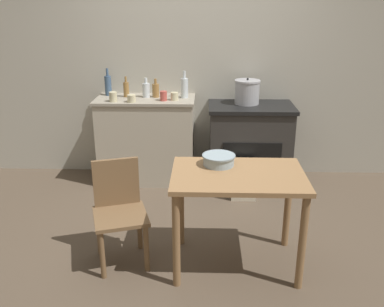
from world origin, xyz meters
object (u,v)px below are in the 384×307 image
at_px(flour_sack, 244,180).
at_px(bottle_left, 108,85).
at_px(bottle_center, 184,87).
at_px(work_table, 238,189).
at_px(cup_far_right, 132,98).
at_px(mixing_bowl_large, 219,159).
at_px(stove, 249,144).
at_px(cup_center_right, 113,97).
at_px(bottle_mid_left, 146,90).
at_px(cup_mid_right, 175,96).
at_px(bottle_far_left, 126,89).
at_px(cup_right, 163,96).
at_px(chair, 119,209).
at_px(bottle_center_left, 156,90).
at_px(stock_pot, 247,92).

height_order(flour_sack, bottle_left, bottle_left).
bearing_deg(bottle_center, flour_sack, -38.35).
relative_size(work_table, cup_far_right, 11.12).
bearing_deg(work_table, mixing_bowl_large, 130.78).
xyz_separation_m(stove, work_table, (-0.25, -1.64, 0.20)).
bearing_deg(stove, cup_center_right, -174.06).
xyz_separation_m(flour_sack, bottle_mid_left, (-1.05, 0.51, 0.83)).
bearing_deg(cup_mid_right, stove, 4.70).
height_order(bottle_far_left, cup_center_right, bottle_far_left).
distance_m(stove, cup_center_right, 1.58).
bearing_deg(cup_right, chair, -98.39).
height_order(chair, mixing_bowl_large, mixing_bowl_large).
xyz_separation_m(chair, bottle_far_left, (-0.21, 1.66, 0.60)).
xyz_separation_m(flour_sack, cup_right, (-0.85, 0.35, 0.80)).
xyz_separation_m(cup_center_right, cup_mid_right, (0.64, 0.08, -0.01)).
relative_size(stove, bottle_center_left, 4.55).
bearing_deg(bottle_center, cup_far_right, -157.17).
bearing_deg(cup_right, bottle_center_left, 121.29).
relative_size(bottle_mid_left, cup_mid_right, 2.56).
xyz_separation_m(work_table, chair, (-0.91, 0.05, -0.21)).
relative_size(bottle_left, bottle_center, 1.03).
relative_size(mixing_bowl_large, bottle_far_left, 1.14).
bearing_deg(cup_right, stock_pot, 9.78).
xyz_separation_m(mixing_bowl_large, bottle_center_left, (-0.65, 1.54, 0.21)).
distance_m(stove, bottle_far_left, 1.49).
distance_m(bottle_center_left, bottle_center, 0.32).
relative_size(mixing_bowl_large, bottle_center_left, 1.26).
bearing_deg(bottle_center_left, flour_sack, -28.64).
distance_m(mixing_bowl_large, cup_right, 1.50).
bearing_deg(cup_mid_right, bottle_center_left, 147.23).
relative_size(flour_sack, cup_center_right, 4.06).
relative_size(cup_center_right, cup_right, 1.00).
bearing_deg(bottle_left, bottle_center_left, -8.51).
height_order(mixing_bowl_large, bottle_mid_left, bottle_mid_left).
xyz_separation_m(bottle_left, cup_far_right, (0.31, -0.33, -0.08)).
distance_m(work_table, cup_mid_right, 1.71).
height_order(bottle_far_left, bottle_center_left, bottle_far_left).
relative_size(mixing_bowl_large, cup_mid_right, 3.07).
relative_size(bottle_far_left, bottle_center, 0.77).
xyz_separation_m(stove, bottle_left, (-1.58, 0.15, 0.62)).
xyz_separation_m(bottle_far_left, bottle_mid_left, (0.22, -0.01, -0.00)).
height_order(bottle_center_left, cup_mid_right, bottle_center_left).
bearing_deg(bottle_far_left, chair, -82.94).
xyz_separation_m(stock_pot, cup_mid_right, (-0.78, -0.13, -0.03)).
bearing_deg(bottle_mid_left, bottle_center_left, 2.77).
distance_m(flour_sack, bottle_center, 1.18).
relative_size(bottle_center_left, cup_far_right, 2.30).
bearing_deg(cup_center_right, chair, -77.94).
distance_m(chair, mixing_bowl_large, 0.87).
bearing_deg(work_table, bottle_mid_left, 117.73).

